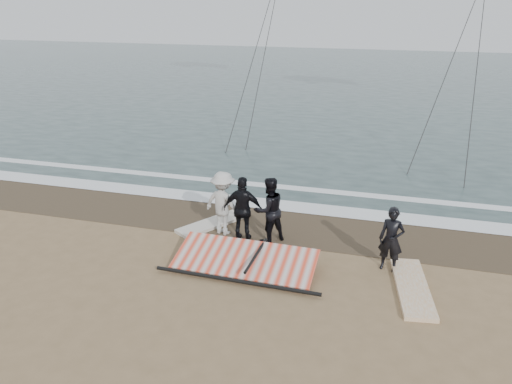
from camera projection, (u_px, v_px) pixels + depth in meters
ground at (270, 310)px, 11.21m from camera, size 120.00×120.00×0.00m
sea at (367, 82)px, 40.78m from camera, size 120.00×54.00×0.02m
wet_sand at (305, 227)px, 15.24m from camera, size 120.00×2.80×0.01m
foam_near at (313, 209)px, 16.49m from camera, size 120.00×0.90×0.01m
foam_far at (321, 191)px, 18.01m from camera, size 120.00×0.45×0.01m
man_main at (391, 239)px, 12.59m from camera, size 0.69×0.52×1.71m
board_white at (412, 287)px, 11.99m from camera, size 1.10×2.72×0.11m
board_cream at (214, 223)px, 15.39m from camera, size 1.86×2.41×0.10m
trio_cluster at (243, 207)px, 14.25m from camera, size 2.68×1.20×1.94m
sail_rig at (244, 259)px, 12.97m from camera, size 4.24×1.85×0.49m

